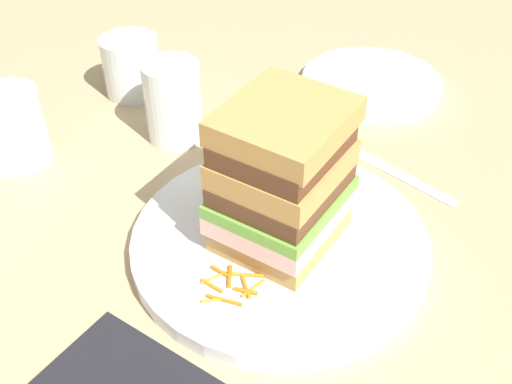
# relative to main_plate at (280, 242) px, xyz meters

# --- Properties ---
(ground_plane) EXTENTS (3.00, 3.00, 0.00)m
(ground_plane) POSITION_rel_main_plate_xyz_m (-0.01, 0.01, -0.01)
(ground_plane) COLOR tan
(main_plate) EXTENTS (0.29, 0.29, 0.02)m
(main_plate) POSITION_rel_main_plate_xyz_m (0.00, 0.00, 0.00)
(main_plate) COLOR white
(main_plate) RESTS_ON ground_plane
(sandwich) EXTENTS (0.13, 0.11, 0.14)m
(sandwich) POSITION_rel_main_plate_xyz_m (0.00, 0.00, 0.08)
(sandwich) COLOR tan
(sandwich) RESTS_ON main_plate
(carrot_shred_0) EXTENTS (0.02, 0.01, 0.00)m
(carrot_shred_0) POSITION_rel_main_plate_xyz_m (-0.10, -0.00, 0.01)
(carrot_shred_0) COLOR orange
(carrot_shred_0) RESTS_ON main_plate
(carrot_shred_1) EXTENTS (0.02, 0.03, 0.00)m
(carrot_shred_1) POSITION_rel_main_plate_xyz_m (-0.06, -0.01, 0.01)
(carrot_shred_1) COLOR orange
(carrot_shred_1) RESTS_ON main_plate
(carrot_shred_2) EXTENTS (0.03, 0.01, 0.00)m
(carrot_shred_2) POSITION_rel_main_plate_xyz_m (-0.08, 0.02, 0.01)
(carrot_shred_2) COLOR orange
(carrot_shred_2) RESTS_ON main_plate
(carrot_shred_3) EXTENTS (0.00, 0.02, 0.00)m
(carrot_shred_3) POSITION_rel_main_plate_xyz_m (-0.07, 0.01, 0.01)
(carrot_shred_3) COLOR orange
(carrot_shred_3) RESTS_ON main_plate
(carrot_shred_4) EXTENTS (0.01, 0.03, 0.00)m
(carrot_shred_4) POSITION_rel_main_plate_xyz_m (-0.10, -0.01, 0.01)
(carrot_shred_4) COLOR orange
(carrot_shred_4) RESTS_ON main_plate
(carrot_shred_5) EXTENTS (0.03, 0.01, 0.00)m
(carrot_shred_5) POSITION_rel_main_plate_xyz_m (-0.07, -0.02, 0.01)
(carrot_shred_5) COLOR orange
(carrot_shred_5) RESTS_ON main_plate
(carrot_shred_6) EXTENTS (0.00, 0.02, 0.00)m
(carrot_shred_6) POSITION_rel_main_plate_xyz_m (-0.09, 0.01, 0.01)
(carrot_shred_6) COLOR orange
(carrot_shred_6) RESTS_ON main_plate
(carrot_shred_7) EXTENTS (0.02, 0.02, 0.00)m
(carrot_shred_7) POSITION_rel_main_plate_xyz_m (-0.07, -0.02, 0.01)
(carrot_shred_7) COLOR orange
(carrot_shred_7) RESTS_ON main_plate
(carrot_shred_8) EXTENTS (0.01, 0.02, 0.00)m
(carrot_shred_8) POSITION_rel_main_plate_xyz_m (-0.08, -0.02, 0.01)
(carrot_shred_8) COLOR orange
(carrot_shred_8) RESTS_ON main_plate
(carrot_shred_9) EXTENTS (0.02, 0.02, 0.00)m
(carrot_shred_9) POSITION_rel_main_plate_xyz_m (-0.07, 0.00, 0.01)
(carrot_shred_9) COLOR orange
(carrot_shred_9) RESTS_ON main_plate
(carrot_shred_10) EXTENTS (0.02, 0.02, 0.00)m
(carrot_shred_10) POSITION_rel_main_plate_xyz_m (0.11, 0.01, 0.01)
(carrot_shred_10) COLOR orange
(carrot_shred_10) RESTS_ON main_plate
(carrot_shred_11) EXTENTS (0.01, 0.02, 0.00)m
(carrot_shred_11) POSITION_rel_main_plate_xyz_m (0.07, -0.01, 0.01)
(carrot_shred_11) COLOR orange
(carrot_shred_11) RESTS_ON main_plate
(carrot_shred_12) EXTENTS (0.02, 0.03, 0.00)m
(carrot_shred_12) POSITION_rel_main_plate_xyz_m (0.09, 0.03, 0.01)
(carrot_shred_12) COLOR orange
(carrot_shred_12) RESTS_ON main_plate
(carrot_shred_13) EXTENTS (0.02, 0.02, 0.00)m
(carrot_shred_13) POSITION_rel_main_plate_xyz_m (0.08, -0.00, 0.01)
(carrot_shred_13) COLOR orange
(carrot_shred_13) RESTS_ON main_plate
(carrot_shred_14) EXTENTS (0.02, 0.01, 0.00)m
(carrot_shred_14) POSITION_rel_main_plate_xyz_m (0.09, 0.02, 0.01)
(carrot_shred_14) COLOR orange
(carrot_shred_14) RESTS_ON main_plate
(carrot_shred_15) EXTENTS (0.02, 0.01, 0.00)m
(carrot_shred_15) POSITION_rel_main_plate_xyz_m (0.07, 0.00, 0.01)
(carrot_shred_15) COLOR orange
(carrot_shred_15) RESTS_ON main_plate
(knife) EXTENTS (0.04, 0.20, 0.00)m
(knife) POSITION_rel_main_plate_xyz_m (0.18, -0.02, -0.01)
(knife) COLOR silver
(knife) RESTS_ON ground_plane
(juice_glass) EXTENTS (0.07, 0.07, 0.10)m
(juice_glass) POSITION_rel_main_plate_xyz_m (0.08, 0.22, 0.03)
(juice_glass) COLOR white
(juice_glass) RESTS_ON ground_plane
(empty_tumbler_0) EXTENTS (0.08, 0.08, 0.09)m
(empty_tumbler_0) POSITION_rel_main_plate_xyz_m (-0.07, 0.33, 0.04)
(empty_tumbler_0) COLOR silver
(empty_tumbler_0) RESTS_ON ground_plane
(empty_tumbler_1) EXTENTS (0.08, 0.08, 0.08)m
(empty_tumbler_1) POSITION_rel_main_plate_xyz_m (0.12, 0.34, 0.03)
(empty_tumbler_1) COLOR silver
(empty_tumbler_1) RESTS_ON ground_plane
(side_plate) EXTENTS (0.19, 0.19, 0.02)m
(side_plate) POSITION_rel_main_plate_xyz_m (0.34, 0.09, -0.00)
(side_plate) COLOR white
(side_plate) RESTS_ON ground_plane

